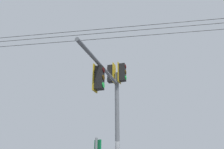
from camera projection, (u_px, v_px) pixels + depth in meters
signal_mast_assembly at (113, 95)px, 8.42m from camera, size 1.02×4.35×6.25m
overhead_wire_span at (98, 34)px, 10.60m from camera, size 23.33×0.81×1.14m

